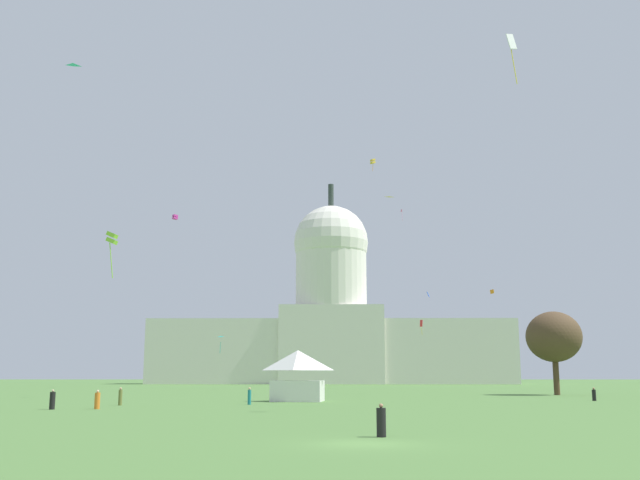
% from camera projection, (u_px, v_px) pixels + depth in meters
% --- Properties ---
extents(ground_plane, '(800.00, 800.00, 0.00)m').
position_uv_depth(ground_plane, '(364.00, 444.00, 30.79)').
color(ground_plane, '#4C7538').
extents(capitol_building, '(113.03, 23.96, 64.26)m').
position_uv_depth(capitol_building, '(331.00, 323.00, 230.08)').
color(capitol_building, silver).
rests_on(capitol_building, ground_plane).
extents(event_tent, '(6.21, 5.07, 5.54)m').
position_uv_depth(event_tent, '(298.00, 375.00, 79.88)').
color(event_tent, white).
rests_on(event_tent, ground_plane).
extents(tree_east_far, '(10.38, 9.96, 11.93)m').
position_uv_depth(tree_east_far, '(554.00, 337.00, 105.27)').
color(tree_east_far, '#4C3823').
rests_on(tree_east_far, ground_plane).
extents(person_teal_lawn_far_right, '(0.40, 0.40, 1.64)m').
position_uv_depth(person_teal_lawn_far_right, '(249.00, 397.00, 70.88)').
color(person_teal_lawn_far_right, '#1E757A').
rests_on(person_teal_lawn_far_right, ground_plane).
extents(person_black_front_center, '(0.59, 0.59, 1.65)m').
position_uv_depth(person_black_front_center, '(52.00, 400.00, 61.19)').
color(person_black_front_center, black).
rests_on(person_black_front_center, ground_plane).
extents(person_black_edge_east, '(0.59, 0.59, 1.47)m').
position_uv_depth(person_black_edge_east, '(594.00, 395.00, 80.93)').
color(person_black_edge_east, black).
rests_on(person_black_edge_east, ground_plane).
extents(person_olive_lawn_far_left, '(0.40, 0.40, 1.68)m').
position_uv_depth(person_olive_lawn_far_left, '(120.00, 397.00, 69.27)').
color(person_olive_lawn_far_left, olive).
rests_on(person_olive_lawn_far_left, ground_plane).
extents(person_orange_front_right, '(0.57, 0.57, 1.60)m').
position_uv_depth(person_orange_front_right, '(97.00, 400.00, 61.91)').
color(person_orange_front_right, orange).
rests_on(person_orange_front_right, ground_plane).
extents(person_black_edge_west, '(0.62, 0.62, 1.55)m').
position_uv_depth(person_black_edge_west, '(381.00, 422.00, 34.30)').
color(person_black_edge_west, black).
rests_on(person_black_edge_west, ground_plane).
extents(kite_gold_high, '(1.19, 1.17, 2.70)m').
position_uv_depth(kite_gold_high, '(373.00, 161.00, 149.66)').
color(kite_gold_high, gold).
extents(kite_cyan_mid, '(1.36, 1.12, 0.14)m').
position_uv_depth(kite_cyan_mid, '(73.00, 67.00, 73.02)').
color(kite_cyan_mid, '#33BCDB').
extents(kite_yellow_mid, '(1.32, 0.80, 0.17)m').
position_uv_depth(kite_yellow_mid, '(388.00, 199.00, 112.32)').
color(kite_yellow_mid, yellow).
extents(kite_orange_mid, '(0.83, 0.82, 1.16)m').
position_uv_depth(kite_orange_mid, '(492.00, 292.00, 173.61)').
color(kite_orange_mid, orange).
extents(kite_white_mid, '(0.98, 0.43, 4.56)m').
position_uv_depth(kite_white_mid, '(512.00, 46.00, 61.04)').
color(kite_white_mid, white).
extents(kite_magenta_high, '(1.47, 1.46, 1.11)m').
position_uv_depth(kite_magenta_high, '(175.00, 217.00, 171.99)').
color(kite_magenta_high, '#D1339E').
extents(kite_red_low, '(0.60, 0.63, 3.29)m').
position_uv_depth(kite_red_low, '(421.00, 324.00, 160.21)').
color(kite_red_low, red).
extents(kite_turquoise_low, '(1.31, 1.12, 2.67)m').
position_uv_depth(kite_turquoise_low, '(219.00, 340.00, 129.62)').
color(kite_turquoise_low, teal).
extents(kite_pink_high, '(0.45, 0.62, 3.57)m').
position_uv_depth(kite_pink_high, '(402.00, 213.00, 213.21)').
color(kite_pink_high, pink).
extents(kite_lime_low, '(0.88, 0.82, 3.86)m').
position_uv_depth(kite_lime_low, '(112.00, 239.00, 59.84)').
color(kite_lime_low, '#8CD133').
extents(kite_blue_low, '(0.61, 0.95, 0.93)m').
position_uv_depth(kite_blue_low, '(428.00, 294.00, 111.61)').
color(kite_blue_low, blue).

